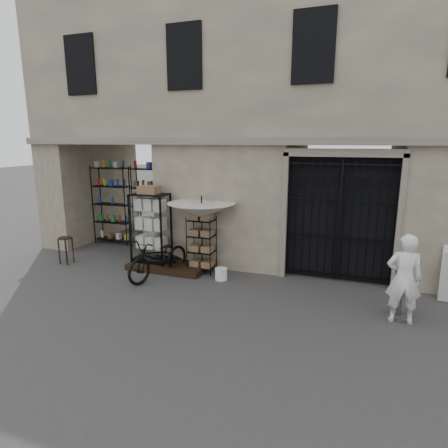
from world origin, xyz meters
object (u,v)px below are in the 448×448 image
at_px(wire_rack, 202,245).
at_px(market_umbrella, 202,206).
at_px(display_cabinet, 151,232).
at_px(steel_bollard, 398,292).
at_px(bicycle, 160,277).
at_px(white_bucket, 221,274).
at_px(shopkeeper, 399,321).
at_px(wooden_stool, 66,250).

height_order(wire_rack, market_umbrella, market_umbrella).
bearing_deg(wire_rack, display_cabinet, -163.59).
bearing_deg(steel_bollard, wire_rack, 167.74).
bearing_deg(display_cabinet, bicycle, -44.77).
height_order(white_bucket, shopkeeper, white_bucket).
height_order(bicycle, shopkeeper, bicycle).
distance_m(market_umbrella, white_bucket, 1.70).
xyz_separation_m(wooden_stool, steel_bollard, (8.16, -0.37, 0.07)).
bearing_deg(white_bucket, shopkeeper, -13.58).
relative_size(white_bucket, steel_bollard, 0.32).
bearing_deg(wooden_stool, market_umbrella, 7.87).
bearing_deg(wooden_stool, display_cabinet, 12.80).
relative_size(wooden_stool, shopkeeper, 0.44).
bearing_deg(bicycle, white_bucket, 29.95).
distance_m(display_cabinet, shopkeeper, 6.07).
xyz_separation_m(white_bucket, wooden_stool, (-4.37, -0.24, 0.24)).
bearing_deg(wire_rack, steel_bollard, 1.26).
xyz_separation_m(white_bucket, steel_bollard, (3.79, -0.60, 0.31)).
height_order(bicycle, steel_bollard, bicycle).
height_order(wire_rack, bicycle, wire_rack).
xyz_separation_m(display_cabinet, wooden_stool, (-2.32, -0.53, -0.57)).
bearing_deg(white_bucket, wire_rack, 150.91).
distance_m(bicycle, steel_bollard, 5.29).
height_order(display_cabinet, steel_bollard, display_cabinet).
xyz_separation_m(market_umbrella, shopkeeper, (4.43, -1.21, -1.70)).
relative_size(wooden_stool, steel_bollard, 0.81).
distance_m(steel_bollard, shopkeeper, 0.55).
distance_m(display_cabinet, steel_bollard, 5.93).
height_order(display_cabinet, white_bucket, display_cabinet).
height_order(market_umbrella, bicycle, market_umbrella).
distance_m(bicycle, wooden_stool, 2.93).
xyz_separation_m(white_bucket, shopkeeper, (3.82, -0.92, -0.14)).
distance_m(wire_rack, shopkeeper, 4.70).
relative_size(bicycle, shopkeeper, 1.14).
relative_size(display_cabinet, white_bucket, 6.64).
distance_m(wire_rack, market_umbrella, 1.01).
height_order(white_bucket, steel_bollard, steel_bollard).
bearing_deg(bicycle, wire_rack, 57.45).
xyz_separation_m(wire_rack, white_bucket, (0.65, -0.36, -0.56)).
bearing_deg(steel_bollard, shopkeeper, -85.14).
relative_size(wire_rack, shopkeeper, 0.86).
height_order(market_umbrella, shopkeeper, market_umbrella).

